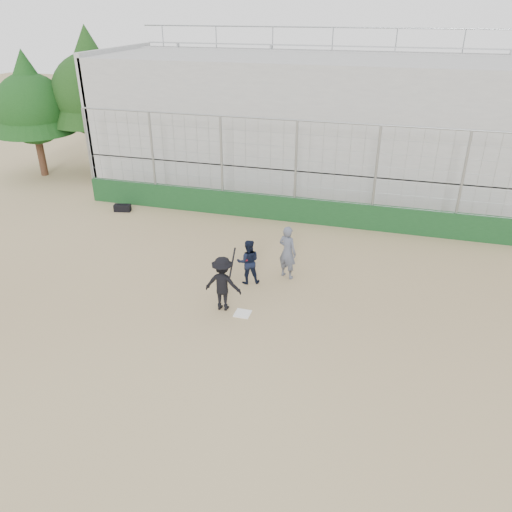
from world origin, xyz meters
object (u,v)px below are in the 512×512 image
(batter_at_plate, at_px, (223,284))
(catcher_crouched, at_px, (248,269))
(equipment_bag, at_px, (122,208))
(umpire, at_px, (287,255))

(batter_at_plate, relative_size, catcher_crouched, 1.77)
(batter_at_plate, xyz_separation_m, catcher_crouched, (0.27, 1.59, -0.31))
(catcher_crouched, bearing_deg, equipment_bag, 147.42)
(batter_at_plate, bearing_deg, equipment_bag, 137.76)
(umpire, distance_m, equipment_bag, 8.71)
(catcher_crouched, bearing_deg, umpire, 33.90)
(equipment_bag, bearing_deg, umpire, -24.78)
(batter_at_plate, bearing_deg, umpire, 59.80)
(batter_at_plate, xyz_separation_m, umpire, (1.34, 2.30, -0.03))
(catcher_crouched, bearing_deg, batter_at_plate, -99.80)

